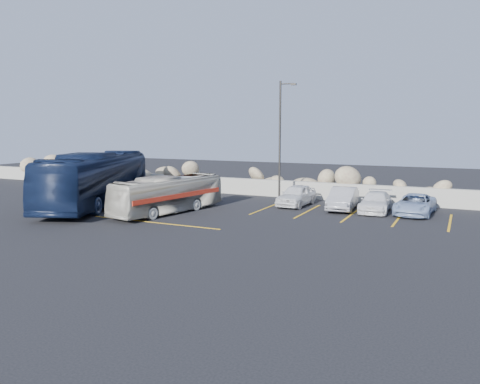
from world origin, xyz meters
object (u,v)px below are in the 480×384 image
at_px(tour_coach, 96,179).
at_px(car_b, 343,199).
at_px(lamppost, 281,138).
at_px(vintage_bus, 168,194).
at_px(car_c, 376,202).
at_px(car_d, 415,204).
at_px(car_a, 296,195).

xyz_separation_m(tour_coach, car_b, (14.59, 5.41, -1.03)).
height_order(lamppost, vintage_bus, lamppost).
relative_size(tour_coach, car_c, 3.04).
relative_size(car_b, car_d, 0.97).
distance_m(tour_coach, car_a, 12.87).
height_order(vintage_bus, car_a, vintage_bus).
height_order(tour_coach, car_b, tour_coach).
bearing_deg(car_b, car_d, -1.94).
bearing_deg(car_d, vintage_bus, -152.94).
relative_size(car_b, car_c, 1.02).
distance_m(car_a, car_c, 5.00).
distance_m(car_a, car_b, 3.07).
distance_m(lamppost, car_b, 5.84).
relative_size(vintage_bus, car_d, 1.85).
bearing_deg(vintage_bus, lamppost, 65.52).
bearing_deg(car_a, tour_coach, -151.33).
distance_m(lamppost, tour_coach, 12.24).
height_order(lamppost, car_a, lamppost).
distance_m(tour_coach, car_b, 15.60).
xyz_separation_m(tour_coach, car_a, (11.53, 5.62, -1.03)).
relative_size(car_a, car_d, 0.94).
height_order(lamppost, tour_coach, lamppost).
relative_size(lamppost, car_b, 1.95).
bearing_deg(tour_coach, car_b, -0.19).
xyz_separation_m(car_b, car_c, (1.94, 0.12, -0.09)).
distance_m(tour_coach, car_d, 19.57).
bearing_deg(vintage_bus, car_c, 37.57).
bearing_deg(lamppost, car_d, -5.40).
bearing_deg(car_b, car_a, 171.75).
distance_m(car_b, car_d, 4.14).
bearing_deg(car_a, car_d, 2.35).
height_order(vintage_bus, car_d, vintage_bus).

